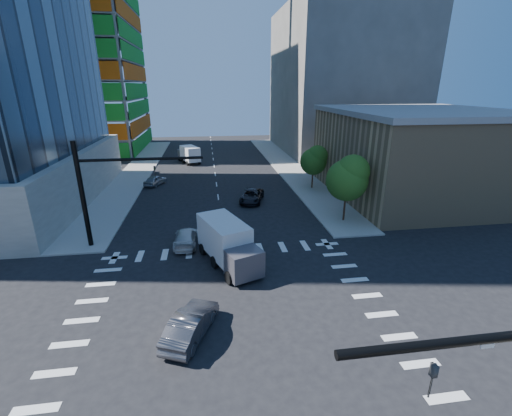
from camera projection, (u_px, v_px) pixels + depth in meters
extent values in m
plane|color=black|center=(234.00, 318.00, 20.65)|extent=(160.00, 160.00, 0.00)
cube|color=silver|center=(234.00, 317.00, 20.65)|extent=(20.00, 20.00, 0.01)
cube|color=#999891|center=(286.00, 166.00, 59.58)|extent=(5.00, 60.00, 0.15)
cube|color=#999891|center=(138.00, 171.00, 56.23)|extent=(5.00, 60.00, 0.15)
cube|color=#198A24|center=(131.00, 26.00, 68.18)|extent=(0.12, 24.00, 49.00)
cube|color=#BF4F0B|center=(34.00, 11.00, 54.75)|extent=(24.00, 0.12, 49.00)
cube|color=tan|center=(417.00, 155.00, 42.82)|extent=(20.00, 22.00, 10.00)
cube|color=gray|center=(425.00, 112.00, 41.04)|extent=(20.50, 22.50, 0.60)
cube|color=#5F5B55|center=(341.00, 82.00, 70.82)|extent=(24.00, 30.00, 28.00)
imported|color=black|center=(431.00, 381.00, 8.30)|extent=(0.16, 0.20, 1.00)
cylinder|color=black|center=(82.00, 196.00, 28.26)|extent=(0.40, 0.40, 9.00)
cylinder|color=black|center=(141.00, 159.00, 27.95)|extent=(10.00, 0.24, 0.24)
imported|color=black|center=(155.00, 172.00, 28.46)|extent=(0.16, 0.20, 1.00)
cylinder|color=#382316|center=(344.00, 209.00, 34.94)|extent=(0.20, 0.20, 2.27)
sphere|color=#235015|center=(347.00, 180.00, 33.90)|extent=(4.16, 4.16, 4.16)
sphere|color=#3E7727|center=(353.00, 171.00, 33.35)|extent=(3.25, 3.25, 3.25)
cylinder|color=#382316|center=(312.00, 181.00, 46.22)|extent=(0.20, 0.20, 1.92)
sphere|color=#235015|center=(313.00, 162.00, 45.34)|extent=(3.52, 3.52, 3.52)
sphere|color=#3E7727|center=(317.00, 156.00, 44.84)|extent=(2.75, 2.75, 2.75)
imported|color=black|center=(252.00, 196.00, 41.13)|extent=(3.77, 5.62, 1.43)
imported|color=silver|center=(186.00, 238.00, 29.93)|extent=(2.06, 4.74, 1.36)
imported|color=#A0A1A7|center=(155.00, 180.00, 48.02)|extent=(3.19, 4.37, 1.38)
imported|color=#47464B|center=(191.00, 324.00, 18.93)|extent=(3.29, 4.93, 1.54)
cube|color=silver|center=(230.00, 242.00, 26.06)|extent=(4.23, 5.80, 2.73)
cube|color=#45444C|center=(230.00, 250.00, 26.29)|extent=(2.93, 2.63, 1.99)
cube|color=white|center=(188.00, 153.00, 61.96)|extent=(3.84, 5.22, 2.45)
cube|color=#45444C|center=(189.00, 156.00, 62.16)|extent=(2.64, 2.38, 1.79)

